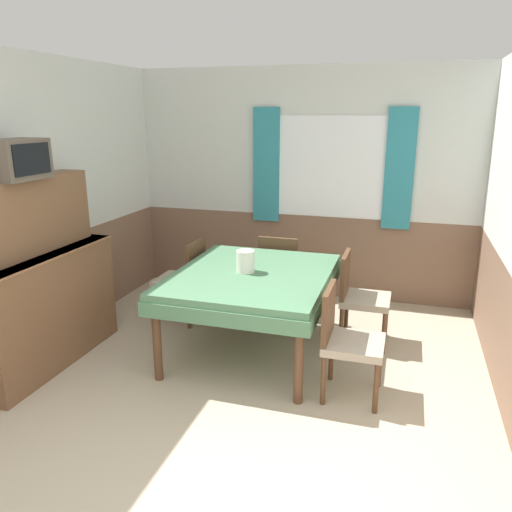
{
  "coord_description": "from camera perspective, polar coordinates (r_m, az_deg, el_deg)",
  "views": [
    {
      "loc": [
        1.18,
        -1.78,
        2.09
      ],
      "look_at": [
        -0.03,
        2.17,
        0.91
      ],
      "focal_mm": 35.0,
      "sensor_mm": 36.0,
      "label": 1
    }
  ],
  "objects": [
    {
      "name": "tv",
      "position": [
        4.28,
        -25.67,
        9.91
      ],
      "size": [
        0.29,
        0.47,
        0.31
      ],
      "color": "#51473D",
      "rests_on": "sideboard"
    },
    {
      "name": "chair_left_far",
      "position": [
        5.18,
        -8.18,
        -2.37
      ],
      "size": [
        0.44,
        0.44,
        0.86
      ],
      "rotation": [
        0.0,
        0.0,
        1.57
      ],
      "color": "brown",
      "rests_on": "ground_plane"
    },
    {
      "name": "vase",
      "position": [
        4.34,
        -1.21,
        -0.6
      ],
      "size": [
        0.16,
        0.16,
        0.19
      ],
      "color": "silver",
      "rests_on": "dining_table"
    },
    {
      "name": "chair_head_window",
      "position": [
        5.37,
        2.82,
        -1.57
      ],
      "size": [
        0.44,
        0.44,
        0.86
      ],
      "color": "brown",
      "rests_on": "ground_plane"
    },
    {
      "name": "chair_right_far",
      "position": [
        4.74,
        11.68,
        -4.32
      ],
      "size": [
        0.44,
        0.44,
        0.86
      ],
      "rotation": [
        0.0,
        0.0,
        4.71
      ],
      "color": "brown",
      "rests_on": "ground_plane"
    },
    {
      "name": "wall_back",
      "position": [
        5.79,
        5.43,
        8.21
      ],
      "size": [
        4.29,
        0.09,
        2.6
      ],
      "color": "silver",
      "rests_on": "ground_plane"
    },
    {
      "name": "dining_table",
      "position": [
        4.39,
        -0.42,
        -3.13
      ],
      "size": [
        1.35,
        1.6,
        0.76
      ],
      "color": "#4C7A56",
      "rests_on": "ground_plane"
    },
    {
      "name": "wall_left",
      "position": [
        4.92,
        -23.21,
        5.44
      ],
      "size": [
        0.05,
        4.22,
        2.6
      ],
      "color": "silver",
      "rests_on": "ground_plane"
    },
    {
      "name": "sideboard",
      "position": [
        4.57,
        -23.52,
        -3.33
      ],
      "size": [
        0.46,
        1.48,
        1.6
      ],
      "color": "brown",
      "rests_on": "ground_plane"
    },
    {
      "name": "chair_right_near",
      "position": [
        3.84,
        10.2,
        -9.16
      ],
      "size": [
        0.44,
        0.44,
        0.86
      ],
      "rotation": [
        0.0,
        0.0,
        4.71
      ],
      "color": "brown",
      "rests_on": "ground_plane"
    }
  ]
}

